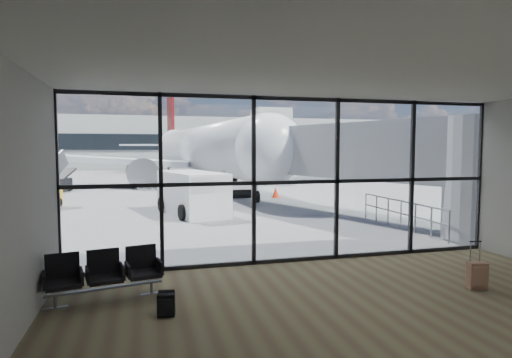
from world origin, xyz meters
name	(u,v)px	position (x,y,z in m)	size (l,w,h in m)	color
ground	(179,174)	(0.00, 40.00, 0.00)	(220.00, 220.00, 0.00)	slate
lounge_shell	(398,177)	(0.00, -4.80, 2.65)	(12.02, 8.01, 4.51)	brown
glass_curtain_wall	(296,180)	(0.00, 0.00, 2.25)	(12.10, 0.12, 4.50)	white
jet_bridge	(343,156)	(4.90, 7.07, 2.76)	(8.00, 16.50, 4.33)	gray
apron_railing	(401,210)	(5.60, 3.50, 0.72)	(0.06, 5.46, 1.11)	gray
far_terminal	(164,141)	(-0.59, 61.97, 4.21)	(80.00, 12.20, 11.00)	#ADACA8
tree_3	(6,139)	(-27.00, 72.00, 4.63)	(4.95, 4.95, 7.12)	#382619
tree_4	(43,136)	(-21.00, 72.00, 5.25)	(5.61, 5.61, 8.07)	#382619
tree_5	(80,133)	(-15.00, 72.00, 5.88)	(6.27, 6.27, 9.03)	#382619
seating_row	(104,272)	(-4.84, -1.75, 0.56)	(2.29, 1.06, 1.02)	gray
backpack	(166,305)	(-3.66, -3.02, 0.23)	(0.34, 0.33, 0.47)	black
suitcase	(477,275)	(3.06, -3.24, 0.32)	(0.43, 0.35, 1.07)	#8E694F
airliner	(200,149)	(0.86, 27.06, 3.00)	(32.87, 38.17, 9.83)	white
service_van	(193,193)	(-1.78, 9.12, 1.03)	(3.11, 4.95, 2.00)	white
belt_loader	(55,184)	(-10.06, 21.66, 0.55)	(2.32, 3.78, 1.65)	black
mobile_stairs	(33,198)	(-9.56, 13.12, 0.57)	(2.79, 3.74, 2.39)	#F5AD1C
traffic_cone_a	(224,194)	(0.88, 15.36, 0.26)	(0.39, 0.39, 0.56)	orange
traffic_cone_b	(276,193)	(4.00, 14.58, 0.32)	(0.48, 0.48, 0.68)	#F5320C
traffic_cone_c	(243,193)	(2.08, 15.36, 0.30)	(0.44, 0.44, 0.63)	#FF4C0D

